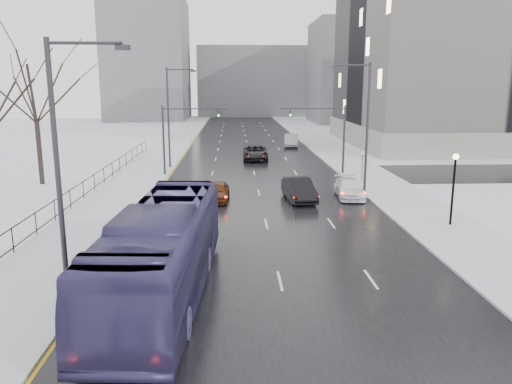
{
  "coord_description": "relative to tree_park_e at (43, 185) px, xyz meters",
  "views": [
    {
      "loc": [
        -1.96,
        1.73,
        8.4
      ],
      "look_at": [
        -0.73,
        28.93,
        2.5
      ],
      "focal_mm": 35.0,
      "sensor_mm": 36.0,
      "label": 1
    }
  ],
  "objects": [
    {
      "name": "road",
      "position": [
        18.2,
        16.0,
        0.02
      ],
      "size": [
        16.0,
        150.0,
        0.04
      ],
      "primitive_type": "cube",
      "color": "black",
      "rests_on": "ground"
    },
    {
      "name": "cross_road",
      "position": [
        18.2,
        4.0,
        0.02
      ],
      "size": [
        130.0,
        10.0,
        0.04
      ],
      "primitive_type": "cube",
      "color": "black",
      "rests_on": "ground"
    },
    {
      "name": "sidewalk_left",
      "position": [
        7.7,
        16.0,
        0.08
      ],
      "size": [
        5.0,
        150.0,
        0.16
      ],
      "primitive_type": "cube",
      "color": "silver",
      "rests_on": "ground"
    },
    {
      "name": "sidewalk_right",
      "position": [
        28.7,
        16.0,
        0.08
      ],
      "size": [
        5.0,
        150.0,
        0.16
      ],
      "primitive_type": "cube",
      "color": "silver",
      "rests_on": "ground"
    },
    {
      "name": "park_strip",
      "position": [
        -1.8,
        16.0,
        0.06
      ],
      "size": [
        14.0,
        150.0,
        0.12
      ],
      "primitive_type": "cube",
      "color": "white",
      "rests_on": "ground"
    },
    {
      "name": "tree_park_e",
      "position": [
        0.0,
        0.0,
        0.0
      ],
      "size": [
        9.45,
        9.45,
        13.5
      ],
      "primitive_type": null,
      "color": "black",
      "rests_on": "ground"
    },
    {
      "name": "iron_fence",
      "position": [
        5.2,
        -14.0,
        0.91
      ],
      "size": [
        0.06,
        70.0,
        1.3
      ],
      "color": "black",
      "rests_on": "sidewalk_left"
    },
    {
      "name": "streetlight_r_mid",
      "position": [
        26.37,
        -4.0,
        5.62
      ],
      "size": [
        2.95,
        0.25,
        10.0
      ],
      "color": "#2D2D33",
      "rests_on": "ground"
    },
    {
      "name": "streetlight_l_near",
      "position": [
        10.03,
        -24.0,
        5.62
      ],
      "size": [
        2.95,
        0.25,
        10.0
      ],
      "color": "#2D2D33",
      "rests_on": "ground"
    },
    {
      "name": "streetlight_l_far",
      "position": [
        10.03,
        8.0,
        5.62
      ],
      "size": [
        2.95,
        0.25,
        10.0
      ],
      "color": "#2D2D33",
      "rests_on": "ground"
    },
    {
      "name": "lamppost_r_mid",
      "position": [
        29.2,
        -14.0,
        2.94
      ],
      "size": [
        0.36,
        0.36,
        4.28
      ],
      "color": "black",
      "rests_on": "sidewalk_right"
    },
    {
      "name": "mast_signal_right",
      "position": [
        25.53,
        4.0,
        4.11
      ],
      "size": [
        6.1,
        0.33,
        6.5
      ],
      "color": "#2D2D33",
      "rests_on": "ground"
    },
    {
      "name": "mast_signal_left",
      "position": [
        10.87,
        4.0,
        4.11
      ],
      "size": [
        6.1,
        0.33,
        6.5
      ],
      "color": "#2D2D33",
      "rests_on": "ground"
    },
    {
      "name": "no_uturn_sign",
      "position": [
        27.4,
        0.0,
        2.3
      ],
      "size": [
        0.6,
        0.06,
        2.7
      ],
      "color": "#2D2D33",
      "rests_on": "sidewalk_right"
    },
    {
      "name": "civic_building",
      "position": [
        53.2,
        28.0,
        11.21
      ],
      "size": [
        41.0,
        31.0,
        24.8
      ],
      "color": "gray",
      "rests_on": "ground"
    },
    {
      "name": "bldg_far_right",
      "position": [
        46.2,
        71.0,
        11.0
      ],
      "size": [
        24.0,
        20.0,
        22.0
      ],
      "primitive_type": "cube",
      "color": "slate",
      "rests_on": "ground"
    },
    {
      "name": "bldg_far_left",
      "position": [
        -3.8,
        81.0,
        14.0
      ],
      "size": [
        18.0,
        22.0,
        28.0
      ],
      "primitive_type": "cube",
      "color": "slate",
      "rests_on": "ground"
    },
    {
      "name": "bldg_far_center",
      "position": [
        22.2,
        96.0,
        9.0
      ],
      "size": [
        30.0,
        18.0,
        18.0
      ],
      "primitive_type": "cube",
      "color": "slate",
      "rests_on": "ground"
    },
    {
      "name": "bus",
      "position": [
        13.4,
        -23.29,
        1.91
      ],
      "size": [
        3.99,
        13.63,
        3.75
      ],
      "primitive_type": "imported",
      "rotation": [
        0.0,
        0.0,
        -0.06
      ],
      "color": "#3F376B",
      "rests_on": "road"
    },
    {
      "name": "sedan_center_near",
      "position": [
        15.02,
        -6.71,
        0.74
      ],
      "size": [
        1.92,
        4.2,
        1.4
      ],
      "primitive_type": "imported",
      "rotation": [
        0.0,
        0.0,
        -0.07
      ],
      "color": "#55240E",
      "rests_on": "road"
    },
    {
      "name": "sedan_right_near",
      "position": [
        21.0,
        -6.78,
        0.86
      ],
      "size": [
        2.23,
        5.15,
        1.65
      ],
      "primitive_type": "imported",
      "rotation": [
        0.0,
        0.0,
        0.1
      ],
      "color": "black",
      "rests_on": "road"
    },
    {
      "name": "sedan_right_cross",
      "position": [
        18.7,
        13.39,
        0.85
      ],
      "size": [
        2.78,
        5.89,
        1.63
      ],
      "primitive_type": "imported",
      "rotation": [
        0.0,
        0.0,
        -0.01
      ],
      "color": "black",
      "rests_on": "road"
    },
    {
      "name": "sedan_right_far",
      "position": [
        24.91,
        -5.93,
        0.73
      ],
      "size": [
        2.23,
        4.85,
        1.37
      ],
      "primitive_type": "imported",
      "rotation": [
        0.0,
        0.0,
        -0.07
      ],
      "color": "white",
      "rests_on": "road"
    },
    {
      "name": "sedan_right_distant",
      "position": [
        24.15,
        25.36,
        0.89
      ],
      "size": [
        2.45,
        5.36,
        1.71
      ],
      "primitive_type": "imported",
      "rotation": [
        0.0,
        0.0,
        -0.13
      ],
      "color": "#9E9EA1",
      "rests_on": "road"
    }
  ]
}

